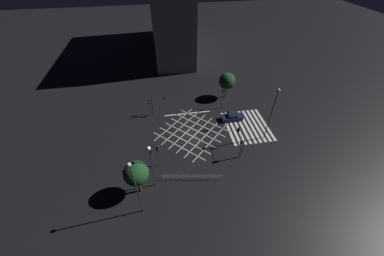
{
  "coord_description": "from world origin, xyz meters",
  "views": [
    {
      "loc": [
        -27.97,
        4.7,
        26.57
      ],
      "look_at": [
        0.0,
        0.0,
        1.04
      ],
      "focal_mm": 20.0,
      "sensor_mm": 36.0,
      "label": 1
    }
  ],
  "objects_px": {
    "traffic_light_ne_main": "(149,104)",
    "traffic_light_nw_cross": "(158,152)",
    "traffic_light_sw_cross": "(241,146)",
    "traffic_light_ne_cross": "(158,101)",
    "street_lamp_far": "(151,158)",
    "traffic_light_median_south": "(227,115)",
    "traffic_light_se_main": "(223,95)",
    "waiting_car": "(232,117)",
    "traffic_light_sw_main": "(240,137)",
    "street_tree_far": "(136,174)",
    "street_lamp_west": "(274,106)",
    "traffic_light_nw_main": "(151,153)",
    "street_tree_near": "(227,81)",
    "street_lamp_east": "(135,183)"
  },
  "relations": [
    {
      "from": "traffic_light_ne_main",
      "to": "traffic_light_nw_cross",
      "type": "bearing_deg",
      "value": 4.44
    },
    {
      "from": "traffic_light_sw_cross",
      "to": "traffic_light_ne_cross",
      "type": "relative_size",
      "value": 0.89
    },
    {
      "from": "traffic_light_ne_cross",
      "to": "street_lamp_far",
      "type": "distance_m",
      "value": 16.53
    },
    {
      "from": "traffic_light_median_south",
      "to": "traffic_light_se_main",
      "type": "bearing_deg",
      "value": -97.7
    },
    {
      "from": "traffic_light_sw_cross",
      "to": "waiting_car",
      "type": "distance_m",
      "value": 9.82
    },
    {
      "from": "traffic_light_se_main",
      "to": "traffic_light_ne_cross",
      "type": "height_order",
      "value": "traffic_light_se_main"
    },
    {
      "from": "traffic_light_se_main",
      "to": "traffic_light_ne_main",
      "type": "distance_m",
      "value": 14.51
    },
    {
      "from": "traffic_light_sw_main",
      "to": "street_tree_far",
      "type": "xyz_separation_m",
      "value": [
        -5.14,
        15.87,
        0.97
      ]
    },
    {
      "from": "traffic_light_se_main",
      "to": "traffic_light_median_south",
      "type": "height_order",
      "value": "traffic_light_se_main"
    },
    {
      "from": "traffic_light_se_main",
      "to": "street_lamp_far",
      "type": "xyz_separation_m",
      "value": [
        -16.34,
        14.22,
        2.64
      ]
    },
    {
      "from": "street_lamp_west",
      "to": "street_lamp_far",
      "type": "bearing_deg",
      "value": 108.72
    },
    {
      "from": "traffic_light_nw_main",
      "to": "waiting_car",
      "type": "bearing_deg",
      "value": -60.51
    },
    {
      "from": "traffic_light_median_south",
      "to": "traffic_light_nw_main",
      "type": "relative_size",
      "value": 0.99
    },
    {
      "from": "street_lamp_far",
      "to": "traffic_light_sw_cross",
      "type": "bearing_deg",
      "value": -77.79
    },
    {
      "from": "street_tree_far",
      "to": "waiting_car",
      "type": "bearing_deg",
      "value": -53.14
    },
    {
      "from": "traffic_light_sw_main",
      "to": "traffic_light_nw_main",
      "type": "relative_size",
      "value": 1.0
    },
    {
      "from": "street_tree_near",
      "to": "waiting_car",
      "type": "height_order",
      "value": "street_tree_near"
    },
    {
      "from": "traffic_light_sw_cross",
      "to": "traffic_light_ne_main",
      "type": "distance_m",
      "value": 19.41
    },
    {
      "from": "street_lamp_far",
      "to": "traffic_light_sw_main",
      "type": "bearing_deg",
      "value": -71.94
    },
    {
      "from": "traffic_light_ne_main",
      "to": "waiting_car",
      "type": "bearing_deg",
      "value": 73.95
    },
    {
      "from": "traffic_light_sw_main",
      "to": "traffic_light_nw_cross",
      "type": "distance_m",
      "value": 13.07
    },
    {
      "from": "traffic_light_median_south",
      "to": "traffic_light_nw_cross",
      "type": "height_order",
      "value": "traffic_light_nw_cross"
    },
    {
      "from": "street_lamp_east",
      "to": "waiting_car",
      "type": "height_order",
      "value": "street_lamp_east"
    },
    {
      "from": "traffic_light_se_main",
      "to": "street_tree_near",
      "type": "bearing_deg",
      "value": 153.17
    },
    {
      "from": "traffic_light_sw_main",
      "to": "traffic_light_sw_cross",
      "type": "bearing_deg",
      "value": 164.1
    },
    {
      "from": "street_lamp_west",
      "to": "street_lamp_far",
      "type": "xyz_separation_m",
      "value": [
        -6.53,
        19.28,
        -1.02
      ]
    },
    {
      "from": "traffic_light_se_main",
      "to": "traffic_light_nw_cross",
      "type": "distance_m",
      "value": 18.64
    },
    {
      "from": "traffic_light_sw_cross",
      "to": "street_lamp_east",
      "type": "height_order",
      "value": "street_lamp_east"
    },
    {
      "from": "traffic_light_se_main",
      "to": "traffic_light_median_south",
      "type": "distance_m",
      "value": 6.19
    },
    {
      "from": "traffic_light_sw_main",
      "to": "traffic_light_ne_main",
      "type": "bearing_deg",
      "value": 48.96
    },
    {
      "from": "street_lamp_west",
      "to": "traffic_light_ne_main",
      "type": "bearing_deg",
      "value": 62.43
    },
    {
      "from": "street_lamp_east",
      "to": "traffic_light_sw_main",
      "type": "bearing_deg",
      "value": -62.26
    },
    {
      "from": "traffic_light_ne_main",
      "to": "street_tree_far",
      "type": "bearing_deg",
      "value": -5.96
    },
    {
      "from": "traffic_light_se_main",
      "to": "traffic_light_median_south",
      "type": "relative_size",
      "value": 1.1
    },
    {
      "from": "traffic_light_ne_cross",
      "to": "traffic_light_sw_cross",
      "type": "bearing_deg",
      "value": -48.53
    },
    {
      "from": "traffic_light_ne_main",
      "to": "traffic_light_nw_main",
      "type": "xyz_separation_m",
      "value": [
        -13.18,
        0.01,
        0.48
      ]
    },
    {
      "from": "traffic_light_sw_cross",
      "to": "traffic_light_nw_main",
      "type": "relative_size",
      "value": 0.95
    },
    {
      "from": "traffic_light_sw_main",
      "to": "traffic_light_ne_cross",
      "type": "bearing_deg",
      "value": 46.23
    },
    {
      "from": "traffic_light_se_main",
      "to": "traffic_light_median_south",
      "type": "bearing_deg",
      "value": -7.7
    },
    {
      "from": "traffic_light_ne_cross",
      "to": "street_lamp_east",
      "type": "relative_size",
      "value": 0.45
    },
    {
      "from": "traffic_light_sw_main",
      "to": "traffic_light_nw_main",
      "type": "xyz_separation_m",
      "value": [
        -0.94,
        14.07,
        -0.11
      ]
    },
    {
      "from": "street_tree_near",
      "to": "traffic_light_nw_cross",
      "type": "bearing_deg",
      "value": 137.43
    },
    {
      "from": "traffic_light_nw_cross",
      "to": "street_tree_far",
      "type": "height_order",
      "value": "street_tree_far"
    },
    {
      "from": "street_lamp_west",
      "to": "street_lamp_east",
      "type": "bearing_deg",
      "value": 115.9
    },
    {
      "from": "traffic_light_se_main",
      "to": "traffic_light_sw_cross",
      "type": "bearing_deg",
      "value": -3.78
    },
    {
      "from": "traffic_light_nw_main",
      "to": "waiting_car",
      "type": "height_order",
      "value": "traffic_light_nw_main"
    },
    {
      "from": "traffic_light_median_south",
      "to": "street_lamp_east",
      "type": "relative_size",
      "value": 0.42
    },
    {
      "from": "traffic_light_se_main",
      "to": "traffic_light_nw_main",
      "type": "bearing_deg",
      "value": -48.59
    },
    {
      "from": "street_lamp_east",
      "to": "street_tree_near",
      "type": "height_order",
      "value": "street_lamp_east"
    },
    {
      "from": "waiting_car",
      "to": "street_tree_near",
      "type": "bearing_deg",
      "value": -97.17
    }
  ]
}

